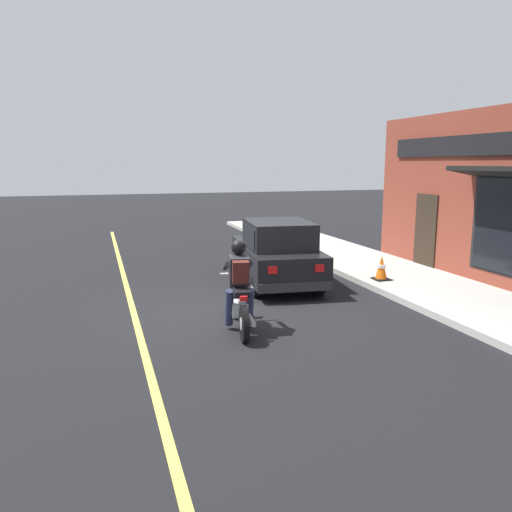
# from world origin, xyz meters

# --- Properties ---
(ground_plane) EXTENTS (80.00, 80.00, 0.00)m
(ground_plane) POSITION_xyz_m (0.00, 0.00, 0.00)
(ground_plane) COLOR black
(sidewalk_curb) EXTENTS (2.60, 22.00, 0.14)m
(sidewalk_curb) POSITION_xyz_m (4.92, 3.00, 0.07)
(sidewalk_curb) COLOR #ADAAA3
(sidewalk_curb) RESTS_ON ground
(lane_stripe) EXTENTS (0.12, 19.80, 0.01)m
(lane_stripe) POSITION_xyz_m (-1.80, 3.00, 0.00)
(lane_stripe) COLOR #D1C64C
(lane_stripe) RESTS_ON ground
(motorcycle_with_rider) EXTENTS (0.64, 2.01, 1.62)m
(motorcycle_with_rider) POSITION_xyz_m (-0.07, -1.10, 0.68)
(motorcycle_with_rider) COLOR black
(motorcycle_with_rider) RESTS_ON ground
(car_hatchback) EXTENTS (2.08, 3.95, 1.57)m
(car_hatchback) POSITION_xyz_m (1.75, 1.90, 0.77)
(car_hatchback) COLOR black
(car_hatchback) RESTS_ON ground
(traffic_cone) EXTENTS (0.36, 0.36, 0.60)m
(traffic_cone) POSITION_xyz_m (4.10, 0.95, 0.43)
(traffic_cone) COLOR black
(traffic_cone) RESTS_ON sidewalk_curb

